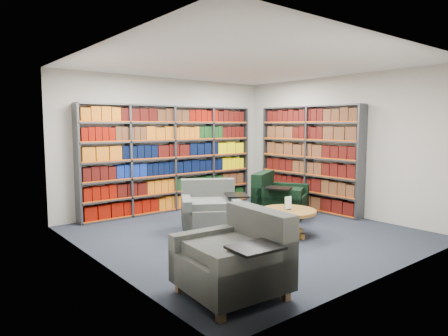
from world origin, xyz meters
TOP-DOWN VIEW (x-y plane):
  - room_shell at (0.00, 0.00)m, footprint 5.02×5.02m
  - bookshelf_back at (0.00, 2.34)m, footprint 4.00×0.28m
  - bookshelf_right at (2.34, 0.60)m, footprint 0.28×2.50m
  - chair_teal_left at (-0.39, 0.52)m, footprint 1.29×1.29m
  - chair_green_right at (1.31, 0.56)m, footprint 1.31×1.31m
  - chair_teal_front at (-1.70, -1.78)m, footprint 1.07×1.20m
  - coffee_table at (0.42, -0.55)m, footprint 0.91×0.91m

SIDE VIEW (x-z plane):
  - coffee_table at x=0.42m, z-range 0.02..0.67m
  - chair_teal_left at x=-0.39m, z-range -0.08..0.78m
  - chair_green_right at x=1.31m, z-range -0.08..0.79m
  - chair_teal_front at x=-1.70m, z-range -0.09..0.81m
  - bookshelf_back at x=0.00m, z-range 0.00..2.20m
  - bookshelf_right at x=2.34m, z-range 0.00..2.20m
  - room_shell at x=0.00m, z-range -0.01..2.81m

